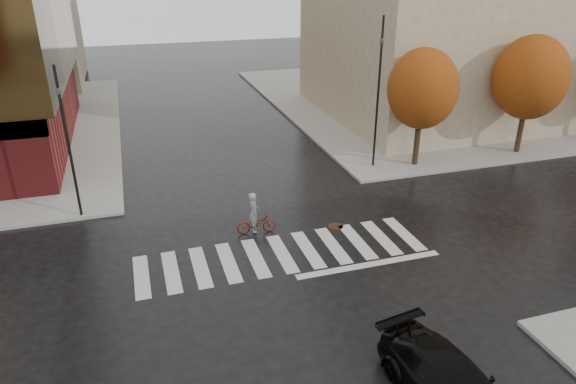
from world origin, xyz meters
name	(u,v)px	position (x,y,z in m)	size (l,w,h in m)	color
ground	(286,260)	(0.00, 0.00, 0.00)	(120.00, 120.00, 0.00)	black
sidewalk_ne	(446,96)	(21.00, 21.00, 0.07)	(30.00, 30.00, 0.15)	gray
crosswalk	(282,253)	(0.00, 0.50, 0.01)	(12.00, 3.00, 0.01)	silver
tree_ne_a	(423,89)	(10.00, 7.40, 4.46)	(3.80, 3.80, 6.50)	black
tree_ne_b	(531,78)	(17.00, 7.40, 4.62)	(4.20, 4.20, 6.89)	black
cyclist	(255,219)	(-0.60, 2.50, 0.65)	(1.73, 0.75, 1.91)	maroon
traffic_light_nw	(67,135)	(-7.86, 6.30, 3.96)	(0.21, 0.19, 6.79)	black
traffic_light_ne	(379,82)	(7.64, 7.93, 4.86)	(0.21, 0.24, 8.10)	black
fire_hydrant	(48,180)	(-9.55, 10.00, 0.60)	(0.29, 0.29, 0.82)	#C6C80B
manhole	(336,226)	(2.94, 2.00, 0.01)	(0.68, 0.68, 0.01)	#482919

